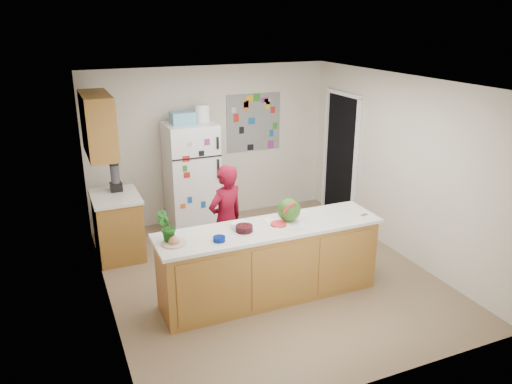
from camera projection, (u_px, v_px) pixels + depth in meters
name	position (u px, v px, depth m)	size (l,w,h in m)	color
floor	(267.00, 275.00, 6.58)	(4.00, 4.50, 0.02)	brown
wall_back	(211.00, 144.00, 8.12)	(4.00, 0.02, 2.50)	beige
wall_left	(100.00, 208.00, 5.41)	(0.02, 4.50, 2.50)	beige
wall_right	(400.00, 166.00, 6.90)	(0.02, 4.50, 2.50)	beige
ceiling	(269.00, 81.00, 5.74)	(4.00, 4.50, 0.02)	white
doorway	(341.00, 157.00, 8.23)	(0.03, 0.85, 2.04)	black
peninsula_base	(270.00, 264.00, 5.92)	(2.60, 0.62, 0.88)	brown
peninsula_top	(270.00, 228.00, 5.77)	(2.68, 0.70, 0.04)	silver
side_counter_base	(118.00, 227.00, 6.98)	(0.60, 0.80, 0.86)	brown
side_counter_top	(115.00, 197.00, 6.83)	(0.64, 0.84, 0.04)	silver
upper_cabinets	(98.00, 125.00, 6.39)	(0.35, 1.00, 0.80)	brown
refrigerator	(192.00, 177.00, 7.75)	(0.75, 0.70, 1.70)	silver
fridge_top_bin	(183.00, 118.00, 7.40)	(0.35, 0.28, 0.18)	#5999B2
photo_collage	(254.00, 122.00, 8.28)	(0.95, 0.01, 0.95)	slate
person	(226.00, 220.00, 6.40)	(0.54, 0.35, 1.48)	#630718
blender_appliance	(115.00, 178.00, 6.93)	(0.12, 0.12, 0.38)	black
cutting_board	(285.00, 222.00, 5.86)	(0.43, 0.32, 0.01)	silver
watermelon	(289.00, 210.00, 5.85)	(0.28, 0.28, 0.28)	#17580D
watermelon_slice	(278.00, 224.00, 5.77)	(0.18, 0.18, 0.02)	red
cherry_bowl	(244.00, 228.00, 5.62)	(0.19, 0.19, 0.07)	black
white_bowl	(240.00, 225.00, 5.72)	(0.19, 0.19, 0.06)	silver
cobalt_bowl	(219.00, 239.00, 5.38)	(0.14, 0.14, 0.05)	#00135D
plate	(174.00, 243.00, 5.32)	(0.27, 0.27, 0.02)	tan
paper_towel	(279.00, 224.00, 5.80)	(0.19, 0.17, 0.02)	silver
keys	(364.00, 215.00, 6.08)	(0.09, 0.04, 0.01)	gray
potted_plant	(166.00, 227.00, 5.30)	(0.20, 0.16, 0.36)	#124316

